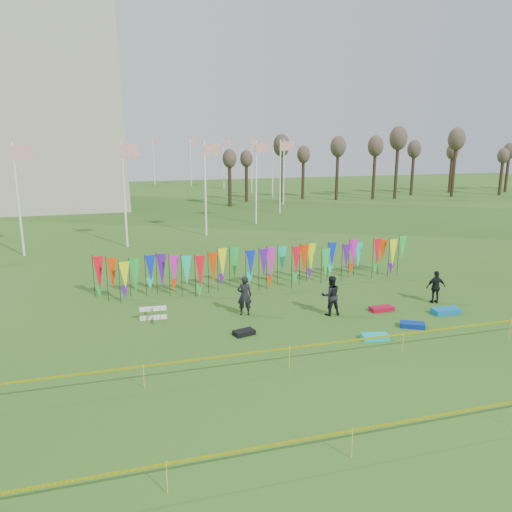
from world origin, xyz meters
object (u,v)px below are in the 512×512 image
object	(u,v)px
person_mid	(331,295)
kite_bag_red	(382,309)
person_right	(436,287)
kite_bag_blue	(412,325)
kite_bag_turquoise	(375,337)
kite_bag_black	(244,332)
box_kite	(153,313)
kite_bag_teal	(446,311)
person_left	(244,296)

from	to	relation	value
person_mid	kite_bag_red	distance (m)	2.81
person_right	kite_bag_blue	world-z (taller)	person_right
kite_bag_turquoise	kite_bag_black	distance (m)	5.58
person_mid	kite_bag_black	distance (m)	4.86
person_mid	person_right	world-z (taller)	person_mid
person_mid	kite_bag_black	xyz separation A→B (m)	(-4.62, -1.25, -0.86)
person_right	kite_bag_blue	bearing A→B (deg)	50.73
box_kite	person_right	world-z (taller)	person_right
kite_bag_red	kite_bag_black	xyz separation A→B (m)	(-7.28, -1.04, -0.00)
person_right	kite_bag_red	distance (m)	3.35
kite_bag_blue	kite_bag_black	bearing A→B (deg)	170.22
kite_bag_teal	person_left	bearing A→B (deg)	164.72
box_kite	kite_bag_teal	xyz separation A→B (m)	(13.67, -3.07, -0.22)
person_right	kite_bag_blue	size ratio (longest dim) A/B	1.61
kite_bag_blue	kite_bag_black	distance (m)	7.60
box_kite	person_left	xyz separation A→B (m)	(4.27, -0.50, 0.62)
person_right	kite_bag_teal	bearing A→B (deg)	83.07
kite_bag_turquoise	kite_bag_red	distance (m)	3.73
box_kite	kite_bag_blue	xyz separation A→B (m)	(11.09, -4.17, -0.24)
person_mid	kite_bag_black	size ratio (longest dim) A/B	2.16
box_kite	person_right	bearing A→B (deg)	-6.25
person_left	kite_bag_turquoise	bearing A→B (deg)	144.92
kite_bag_turquoise	kite_bag_blue	distance (m)	2.42
kite_bag_red	kite_bag_black	size ratio (longest dim) A/B	1.29
person_left	person_right	bearing A→B (deg)	-176.71
person_left	kite_bag_black	world-z (taller)	person_left
kite_bag_blue	kite_bag_teal	distance (m)	2.81
box_kite	person_right	distance (m)	14.22
person_left	person_mid	xyz separation A→B (m)	(3.95, -1.14, 0.00)
person_left	kite_bag_turquoise	distance (m)	6.39
kite_bag_red	box_kite	bearing A→B (deg)	170.37
person_right	kite_bag_black	world-z (taller)	person_right
person_mid	kite_bag_red	world-z (taller)	person_mid
person_left	kite_bag_teal	size ratio (longest dim) A/B	1.46
kite_bag_turquoise	kite_bag_black	size ratio (longest dim) A/B	1.24
person_right	kite_bag_black	bearing A→B (deg)	17.14
person_left	kite_bag_teal	world-z (taller)	person_left
kite_bag_black	kite_bag_teal	world-z (taller)	kite_bag_teal
kite_bag_blue	kite_bag_teal	xyz separation A→B (m)	(2.58, 1.11, 0.02)
person_mid	kite_bag_turquoise	bearing A→B (deg)	103.89
kite_bag_turquoise	kite_bag_blue	xyz separation A→B (m)	(2.30, 0.76, -0.00)
kite_bag_teal	kite_bag_blue	bearing A→B (deg)	-156.82
person_mid	person_right	xyz separation A→B (m)	(5.91, 0.09, -0.12)
kite_bag_black	kite_bag_teal	size ratio (longest dim) A/B	0.68
person_mid	kite_bag_blue	distance (m)	3.93
box_kite	kite_bag_teal	distance (m)	14.01
person_left	kite_bag_black	distance (m)	2.62
person_left	kite_bag_teal	xyz separation A→B (m)	(9.40, -2.57, -0.84)
person_right	kite_bag_black	xyz separation A→B (m)	(-10.53, -1.34, -0.74)
person_left	kite_bag_blue	xyz separation A→B (m)	(6.82, -3.67, -0.85)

